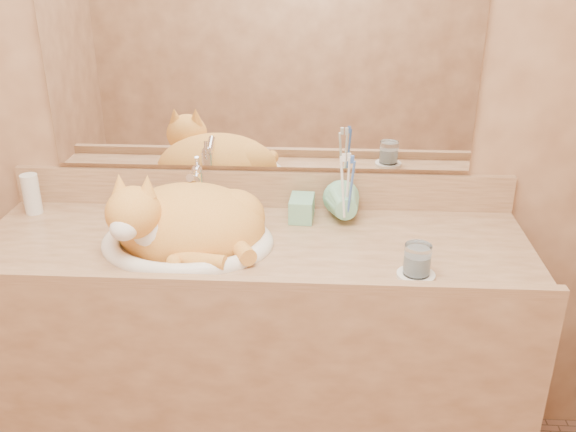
# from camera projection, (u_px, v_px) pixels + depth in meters

# --- Properties ---
(wall_back) EXTENTS (2.40, 0.02, 2.50)m
(wall_back) POSITION_uv_depth(u_px,v_px,m) (260.00, 83.00, 1.93)
(wall_back) COLOR #8C5D3F
(wall_back) RESTS_ON ground
(vanity_counter) EXTENTS (1.60, 0.55, 0.85)m
(vanity_counter) POSITION_uv_depth(u_px,v_px,m) (256.00, 362.00, 2.03)
(vanity_counter) COLOR brown
(vanity_counter) RESTS_ON floor
(mirror) EXTENTS (1.30, 0.02, 0.80)m
(mirror) POSITION_uv_depth(u_px,v_px,m) (258.00, 36.00, 1.87)
(mirror) COLOR white
(mirror) RESTS_ON wall_back
(sink_basin) EXTENTS (0.53, 0.46, 0.15)m
(sink_basin) POSITION_uv_depth(u_px,v_px,m) (186.00, 220.00, 1.81)
(sink_basin) COLOR white
(sink_basin) RESTS_ON vanity_counter
(faucet) EXTENTS (0.08, 0.14, 0.18)m
(faucet) POSITION_uv_depth(u_px,v_px,m) (198.00, 190.00, 1.97)
(faucet) COLOR white
(faucet) RESTS_ON vanity_counter
(cat) EXTENTS (0.45, 0.37, 0.24)m
(cat) POSITION_uv_depth(u_px,v_px,m) (183.00, 219.00, 1.82)
(cat) COLOR orange
(cat) RESTS_ON sink_basin
(soap_dispenser) EXTENTS (0.08, 0.08, 0.16)m
(soap_dispenser) POSITION_uv_depth(u_px,v_px,m) (300.00, 202.00, 1.92)
(soap_dispenser) COLOR #79C39D
(soap_dispenser) RESTS_ON vanity_counter
(toothbrush_cup) EXTENTS (0.13, 0.13, 0.11)m
(toothbrush_cup) POSITION_uv_depth(u_px,v_px,m) (346.00, 212.00, 1.92)
(toothbrush_cup) COLOR #79C39D
(toothbrush_cup) RESTS_ON vanity_counter
(toothbrushes) EXTENTS (0.04, 0.04, 0.24)m
(toothbrushes) POSITION_uv_depth(u_px,v_px,m) (347.00, 185.00, 1.88)
(toothbrushes) COLOR white
(toothbrushes) RESTS_ON toothbrush_cup
(saucer) EXTENTS (0.10, 0.10, 0.01)m
(saucer) POSITION_uv_depth(u_px,v_px,m) (416.00, 275.00, 1.67)
(saucer) COLOR white
(saucer) RESTS_ON vanity_counter
(water_glass) EXTENTS (0.07, 0.07, 0.08)m
(water_glass) POSITION_uv_depth(u_px,v_px,m) (417.00, 260.00, 1.65)
(water_glass) COLOR silver
(water_glass) RESTS_ON saucer
(lotion_bottle) EXTENTS (0.05, 0.05, 0.13)m
(lotion_bottle) POSITION_uv_depth(u_px,v_px,m) (31.00, 194.00, 2.02)
(lotion_bottle) COLOR white
(lotion_bottle) RESTS_ON vanity_counter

